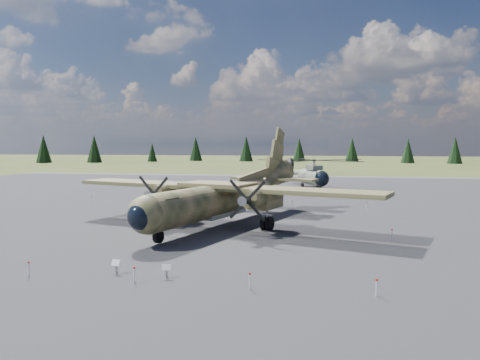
# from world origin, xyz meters

# --- Properties ---
(ground) EXTENTS (500.00, 500.00, 0.00)m
(ground) POSITION_xyz_m (0.00, 0.00, 0.00)
(ground) COLOR brown
(ground) RESTS_ON ground
(apron) EXTENTS (120.00, 120.00, 0.04)m
(apron) POSITION_xyz_m (0.00, 10.00, 0.00)
(apron) COLOR #5F5E63
(apron) RESTS_ON ground
(transport_plane) EXTENTS (28.43, 25.34, 9.53)m
(transport_plane) POSITION_xyz_m (2.79, 4.36, 2.74)
(transport_plane) COLOR #364022
(transport_plane) RESTS_ON ground
(helicopter_near) EXTENTS (24.33, 24.33, 4.68)m
(helicopter_near) POSITION_xyz_m (9.60, 40.04, 3.32)
(helicopter_near) COLOR gray
(helicopter_near) RESTS_ON ground
(info_placard_left) EXTENTS (0.52, 0.28, 0.78)m
(info_placard_left) POSITION_xyz_m (0.31, -12.03, 0.52)
(info_placard_left) COLOR gray
(info_placard_left) RESTS_ON ground
(info_placard_right) EXTENTS (0.51, 0.29, 0.75)m
(info_placard_right) POSITION_xyz_m (3.32, -12.35, 0.50)
(info_placard_right) COLOR gray
(info_placard_right) RESTS_ON ground
(barrier_fence) EXTENTS (33.12, 29.62, 0.85)m
(barrier_fence) POSITION_xyz_m (-0.46, -0.08, 0.51)
(barrier_fence) COLOR white
(barrier_fence) RESTS_ON ground
(treeline) EXTENTS (337.47, 329.05, 10.96)m
(treeline) POSITION_xyz_m (-1.57, 4.50, 4.87)
(treeline) COLOR black
(treeline) RESTS_ON ground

